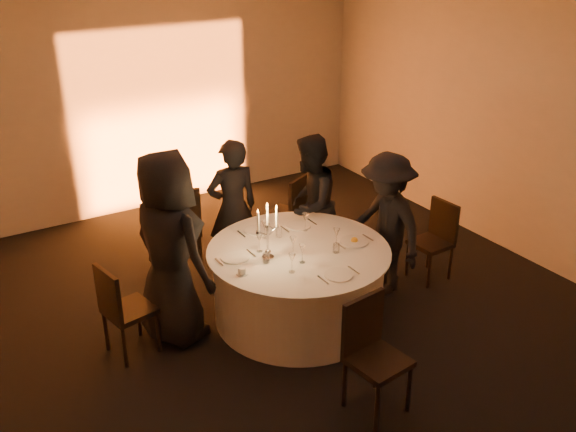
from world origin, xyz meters
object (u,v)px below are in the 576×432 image
chair_back_left (180,224)px  coffee_cup (242,271)px  guest_back_right (309,204)px  chair_right (436,236)px  chair_front (371,348)px  guest_left (169,249)px  chair_left (121,306)px  banquet_table (298,284)px  guest_right (386,224)px  guest_back_left (233,208)px  candelabra (268,239)px  chair_back_right (292,210)px

chair_back_left → coffee_cup: bearing=108.0°
guest_back_right → chair_back_left: bearing=-66.9°
chair_right → coffee_cup: (-2.45, -0.05, 0.30)m
chair_front → coffee_cup: (-0.50, 1.27, 0.24)m
chair_right → guest_left: 3.00m
chair_left → chair_front: bearing=-149.7°
banquet_table → chair_back_left: 1.63m
guest_right → coffee_cup: size_ratio=14.20×
chair_back_left → guest_back_left: (0.50, -0.33, 0.20)m
candelabra → chair_back_right: bearing=50.0°
chair_back_right → guest_left: 2.07m
chair_right → chair_front: (-1.95, -1.32, 0.05)m
guest_back_left → guest_right: size_ratio=1.02×
chair_back_right → guest_back_left: bearing=-23.3°
banquet_table → guest_back_left: bearing=96.1°
chair_back_right → guest_back_left: 0.82m
chair_right → guest_back_left: size_ratio=0.56×
chair_left → coffee_cup: bearing=-124.9°
banquet_table → guest_right: (1.08, -0.01, 0.40)m
chair_back_left → guest_back_right: bearing=172.5°
chair_left → candelabra: bearing=-113.7°
chair_right → chair_front: chair_front is taller
chair_left → guest_back_left: guest_back_left is taller
guest_back_left → candelabra: (-0.22, -1.16, 0.18)m
chair_front → candelabra: bearing=88.9°
chair_back_right → coffee_cup: chair_back_right is taller
chair_back_right → guest_left: guest_left is taller
guest_back_left → coffee_cup: bearing=72.5°
guest_right → coffee_cup: (-1.78, -0.13, 0.02)m
banquet_table → guest_back_right: 1.12m
banquet_table → guest_left: guest_left is taller
guest_right → chair_right: bearing=83.0°
guest_right → guest_back_left: bearing=-134.8°
banquet_table → coffee_cup: coffee_cup is taller
chair_front → guest_back_left: size_ratio=0.62×
chair_right → chair_back_right: bearing=-143.1°
chair_back_left → candelabra: (0.28, -1.49, 0.37)m
chair_back_left → guest_left: guest_left is taller
chair_front → guest_left: size_ratio=0.52×
chair_left → chair_front: chair_front is taller
chair_left → chair_back_right: (2.37, 0.90, 0.05)m
coffee_cup → guest_back_right: bearing=35.2°
coffee_cup → banquet_table: bearing=11.4°
candelabra → guest_back_right: bearing=39.1°
chair_left → chair_right: chair_left is taller
chair_right → guest_back_left: (-1.88, 1.25, 0.29)m
chair_right → guest_back_right: guest_back_right is taller
chair_left → candelabra: candelabra is taller
chair_left → chair_back_left: 1.61m
guest_left → chair_back_left: bearing=-43.0°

